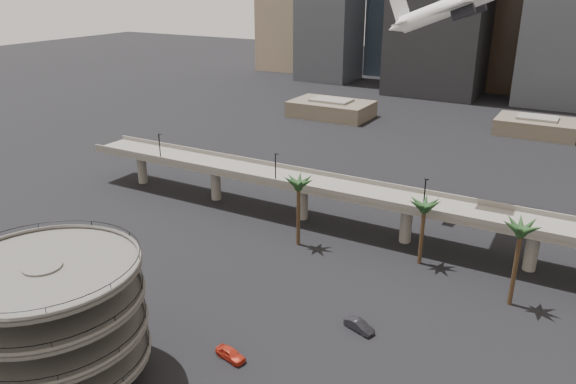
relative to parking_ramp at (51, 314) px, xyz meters
The scene contains 7 objects.
parking_ramp is the anchor object (origin of this frame).
overpass 60.46m from the parking_ramp, 77.57° to the left, with size 130.00×9.30×14.70m.
palm_trees 61.97m from the parking_ramp, 56.18° to the left, with size 54.40×18.40×14.00m.
low_buildings 147.81m from the parking_ramp, 82.26° to the left, with size 135.00×27.50×6.80m.
airborne_jet 86.48m from the parking_ramp, 69.98° to the left, with size 31.30×28.26×15.04m.
car_a 22.76m from the parking_ramp, 42.16° to the left, with size 1.81×4.50×1.53m, color red.
car_b 40.53m from the parking_ramp, 45.60° to the left, with size 1.62×4.63×1.53m, color black.
Camera 1 is at (39.08, -39.16, 46.87)m, focal length 35.00 mm.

